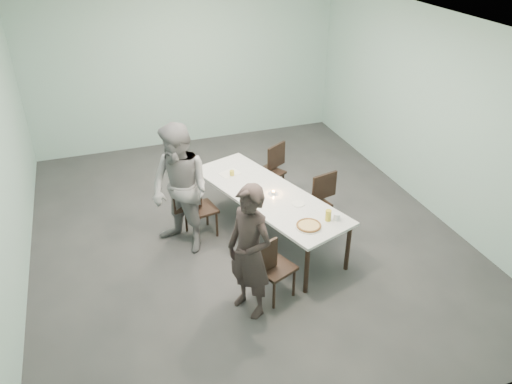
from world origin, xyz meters
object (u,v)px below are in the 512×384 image
object	(u,v)px
chair_far_left	(195,206)
pizza	(309,226)
beer_glass	(328,215)
amber_tumbler	(232,173)
chair_far_right	(272,167)
diner_near	(250,252)
table	(268,197)
chair_near_right	(318,198)
side_plate	(298,204)
diner_far	(180,190)
chair_near_left	(270,266)
water_tumbler	(337,217)
tealight	(273,193)

from	to	relation	value
chair_far_left	pizza	size ratio (longest dim) A/B	2.56
beer_glass	amber_tumbler	size ratio (longest dim) A/B	1.88
chair_far_right	diner_near	world-z (taller)	diner_near
table	beer_glass	size ratio (longest dim) A/B	18.34
chair_near_right	pizza	world-z (taller)	chair_near_right
chair_far_right	side_plate	bearing A→B (deg)	51.52
chair_near_right	chair_far_left	bearing A→B (deg)	-24.04
diner_far	amber_tumbler	xyz separation A→B (m)	(0.87, 0.48, -0.14)
diner_far	pizza	world-z (taller)	diner_far
chair_far_left	diner_far	size ratio (longest dim) A/B	0.47
chair_far_left	beer_glass	size ratio (longest dim) A/B	5.80
chair_near_left	amber_tumbler	bearing A→B (deg)	64.33
chair_far_left	beer_glass	distance (m)	1.97
table	chair_near_right	distance (m)	0.82
chair_near_left	water_tumbler	bearing A→B (deg)	-6.17
chair_far_right	pizza	world-z (taller)	chair_far_right
chair_far_right	pizza	xyz separation A→B (m)	(-0.32, -2.11, 0.27)
side_plate	water_tumbler	xyz separation A→B (m)	(0.31, -0.52, 0.04)
pizza	tealight	world-z (taller)	tealight
diner_far	water_tumbler	xyz separation A→B (m)	(1.79, -1.11, -0.13)
chair_near_left	pizza	size ratio (longest dim) A/B	2.56
pizza	side_plate	xyz separation A→B (m)	(0.09, 0.55, -0.01)
table	beer_glass	distance (m)	1.03
pizza	amber_tumbler	distance (m)	1.70
pizza	beer_glass	xyz separation A→B (m)	(0.29, 0.05, 0.06)
tealight	chair_near_right	bearing A→B (deg)	5.35
amber_tumbler	chair_far_right	bearing A→B (deg)	30.73
chair_near_right	beer_glass	xyz separation A→B (m)	(-0.31, -0.92, 0.32)
chair_near_right	diner_far	bearing A→B (deg)	-16.84
chair_near_left	tealight	size ratio (longest dim) A/B	15.54
chair_far_left	side_plate	world-z (taller)	chair_far_left
water_tumbler	amber_tumbler	bearing A→B (deg)	120.06
chair_far_right	tealight	world-z (taller)	chair_far_right
diner_near	side_plate	distance (m)	1.37
table	amber_tumbler	world-z (taller)	amber_tumbler
water_tumbler	amber_tumbler	xyz separation A→B (m)	(-0.92, 1.59, -0.01)
chair_far_left	amber_tumbler	size ratio (longest dim) A/B	10.88
chair_far_right	amber_tumbler	distance (m)	1.01
diner_near	side_plate	bearing A→B (deg)	105.01
diner_near	pizza	bearing A→B (deg)	84.82
pizza	amber_tumbler	xyz separation A→B (m)	(-0.51, 1.62, 0.02)
chair_near_left	side_plate	distance (m)	1.11
table	beer_glass	bearing A→B (deg)	-61.38
table	pizza	xyz separation A→B (m)	(0.20, -0.95, 0.08)
tealight	table	bearing A→B (deg)	148.10
water_tumbler	tealight	world-z (taller)	water_tumbler
chair_far_right	diner_far	world-z (taller)	diner_far
side_plate	diner_near	bearing A→B (deg)	-137.31
table	tealight	size ratio (longest dim) A/B	49.13
chair_near_right	water_tumbler	size ratio (longest dim) A/B	9.67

